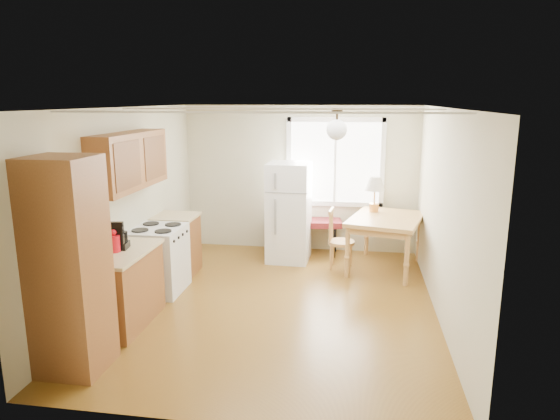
% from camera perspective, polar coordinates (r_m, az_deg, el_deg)
% --- Properties ---
extents(room_shell, '(4.60, 5.60, 2.62)m').
position_cam_1_polar(room_shell, '(6.21, -0.36, -0.00)').
color(room_shell, '#5A3912').
rests_on(room_shell, ground).
extents(kitchen_run, '(0.65, 3.40, 2.20)m').
position_cam_1_polar(kitchen_run, '(6.23, -17.13, -4.41)').
color(kitchen_run, brown).
rests_on(kitchen_run, ground).
extents(window_unit, '(1.64, 0.05, 1.51)m').
position_cam_1_polar(window_unit, '(8.52, 6.32, 5.43)').
color(window_unit, white).
rests_on(window_unit, room_shell).
extents(pendant_light, '(0.26, 0.26, 0.40)m').
position_cam_1_polar(pendant_light, '(6.39, 6.50, 9.23)').
color(pendant_light, '#2F2315').
rests_on(pendant_light, room_shell).
extents(refrigerator, '(0.69, 0.71, 1.61)m').
position_cam_1_polar(refrigerator, '(8.08, 1.01, -0.25)').
color(refrigerator, white).
rests_on(refrigerator, ground).
extents(bench, '(1.33, 0.65, 0.59)m').
position_cam_1_polar(bench, '(8.50, 2.71, -1.56)').
color(bench, maroon).
rests_on(bench, ground).
extents(dining_table, '(1.31, 1.55, 0.84)m').
position_cam_1_polar(dining_table, '(7.82, 12.02, -1.52)').
color(dining_table, '#AE7E43').
rests_on(dining_table, ground).
extents(chair, '(0.42, 0.41, 0.93)m').
position_cam_1_polar(chair, '(7.81, 6.41, -2.87)').
color(chair, '#AE7E43').
rests_on(chair, ground).
extents(table_lamp, '(0.33, 0.33, 0.56)m').
position_cam_1_polar(table_lamp, '(8.05, 10.78, 2.67)').
color(table_lamp, '#BE823D').
rests_on(table_lamp, dining_table).
extents(coffee_maker, '(0.20, 0.24, 0.34)m').
position_cam_1_polar(coffee_maker, '(6.06, -17.89, -3.14)').
color(coffee_maker, black).
rests_on(coffee_maker, kitchen_run).
extents(kettle, '(0.14, 0.14, 0.26)m').
position_cam_1_polar(kettle, '(5.97, -18.44, -3.56)').
color(kettle, red).
rests_on(kettle, kitchen_run).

